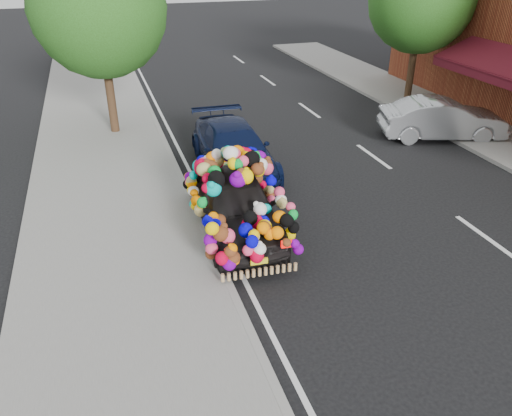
# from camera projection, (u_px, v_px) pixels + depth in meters

# --- Properties ---
(ground) EXTENTS (100.00, 100.00, 0.00)m
(ground) POSITION_uv_depth(u_px,v_px,m) (340.00, 266.00, 10.16)
(ground) COLOR black
(ground) RESTS_ON ground
(sidewalk) EXTENTS (4.00, 60.00, 0.12)m
(sidewalk) POSITION_uv_depth(u_px,v_px,m) (124.00, 305.00, 8.97)
(sidewalk) COLOR gray
(sidewalk) RESTS_ON ground
(kerb) EXTENTS (0.15, 60.00, 0.13)m
(kerb) POSITION_uv_depth(u_px,v_px,m) (229.00, 285.00, 9.49)
(kerb) COLOR gray
(kerb) RESTS_ON ground
(lane_markings) EXTENTS (6.00, 50.00, 0.01)m
(lane_markings) POSITION_uv_depth(u_px,v_px,m) (486.00, 237.00, 11.13)
(lane_markings) COLOR silver
(lane_markings) RESTS_ON ground
(tree_near_sidewalk) EXTENTS (4.20, 4.20, 6.13)m
(tree_near_sidewalk) POSITION_uv_depth(u_px,v_px,m) (99.00, 9.00, 15.21)
(tree_near_sidewalk) COLOR #332114
(tree_near_sidewalk) RESTS_ON ground
(tree_far_b) EXTENTS (4.00, 4.00, 5.90)m
(tree_far_b) POSITION_uv_depth(u_px,v_px,m) (421.00, 0.00, 18.87)
(tree_far_b) COLOR #332114
(tree_far_b) RESTS_ON ground
(plush_art_car) EXTENTS (2.18, 4.28, 2.00)m
(plush_art_car) POSITION_uv_depth(u_px,v_px,m) (235.00, 191.00, 10.91)
(plush_art_car) COLOR black
(plush_art_car) RESTS_ON ground
(navy_sedan) EXTENTS (1.95, 4.58, 1.32)m
(navy_sedan) POSITION_uv_depth(u_px,v_px,m) (233.00, 149.00, 14.08)
(navy_sedan) COLOR #0A1333
(navy_sedan) RESTS_ON ground
(silver_hatchback) EXTENTS (4.25, 2.54, 1.32)m
(silver_hatchback) POSITION_uv_depth(u_px,v_px,m) (442.00, 119.00, 16.44)
(silver_hatchback) COLOR #A5A7AB
(silver_hatchback) RESTS_ON ground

